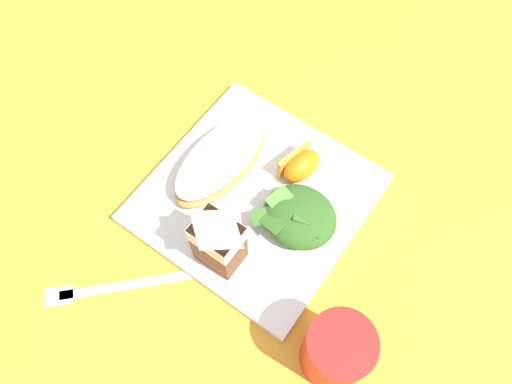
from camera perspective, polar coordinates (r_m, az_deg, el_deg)
ground at (r=0.71m, az=0.00°, el=-0.93°), size 3.00×3.00×0.00m
white_plate at (r=0.70m, az=0.00°, el=-0.65°), size 0.28×0.28×0.02m
cheesy_pizza_bread at (r=0.70m, az=-3.97°, el=3.54°), size 0.09×0.17×0.04m
green_salad_pile at (r=0.66m, az=4.91°, el=-2.75°), size 0.11×0.09×0.04m
milk_carton at (r=0.61m, az=-4.32°, el=-5.32°), size 0.06×0.05×0.11m
orange_wedge_front at (r=0.70m, az=5.08°, el=2.99°), size 0.05×0.07×0.04m
metal_fork at (r=0.69m, az=-16.54°, el=-10.35°), size 0.15×0.15×0.01m
drinking_red_cup at (r=0.61m, az=9.07°, el=-17.25°), size 0.08×0.08×0.10m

